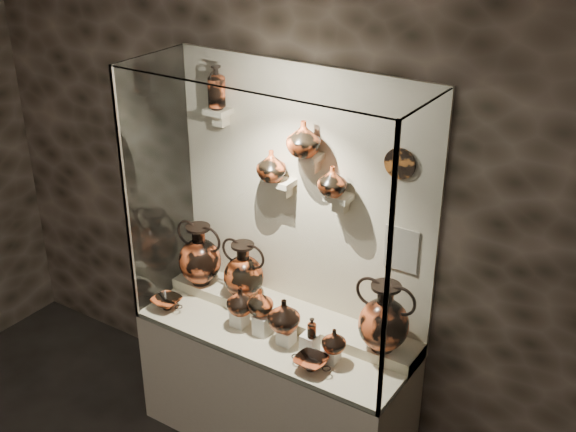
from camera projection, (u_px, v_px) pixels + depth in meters
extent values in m
cube|color=black|center=(304.00, 197.00, 4.23)|extent=(5.00, 0.02, 3.20)
cube|color=beige|center=(275.00, 389.00, 4.52)|extent=(1.70, 0.60, 0.80)
cube|color=beige|center=(274.00, 334.00, 4.34)|extent=(1.68, 0.58, 0.03)
cube|color=beige|center=(290.00, 316.00, 4.45)|extent=(1.70, 0.25, 0.10)
cube|color=beige|center=(303.00, 197.00, 4.23)|extent=(1.70, 0.03, 1.60)
cube|color=white|center=(242.00, 238.00, 3.77)|extent=(1.70, 0.01, 1.60)
cube|color=white|center=(159.00, 184.00, 4.41)|extent=(0.01, 0.60, 1.60)
cube|color=white|center=(414.00, 258.00, 3.58)|extent=(0.01, 0.60, 1.60)
cube|color=white|center=(272.00, 76.00, 3.65)|extent=(1.70, 0.60, 0.01)
cube|color=gray|center=(126.00, 201.00, 4.19)|extent=(0.02, 0.02, 1.60)
cube|color=gray|center=(387.00, 283.00, 3.36)|extent=(0.02, 0.02, 1.60)
cube|color=silver|center=(240.00, 318.00, 4.38)|extent=(0.09, 0.09, 0.10)
cube|color=silver|center=(263.00, 325.00, 4.29)|extent=(0.09, 0.09, 0.13)
cube|color=silver|center=(287.00, 336.00, 4.21)|extent=(0.09, 0.09, 0.09)
cube|color=silver|center=(310.00, 343.00, 4.13)|extent=(0.09, 0.09, 0.12)
cube|color=silver|center=(331.00, 354.00, 4.07)|extent=(0.09, 0.09, 0.08)
cube|color=beige|center=(218.00, 111.00, 4.25)|extent=(0.14, 0.12, 0.04)
cube|color=beige|center=(282.00, 182.00, 4.18)|extent=(0.14, 0.12, 0.04)
cube|color=beige|center=(312.00, 157.00, 3.99)|extent=(0.10, 0.12, 0.04)
cube|color=beige|center=(339.00, 197.00, 3.99)|extent=(0.14, 0.12, 0.04)
imported|color=#C54E25|center=(241.00, 301.00, 4.30)|extent=(0.22, 0.22, 0.17)
imported|color=#BE4B21|center=(260.00, 302.00, 4.24)|extent=(0.20, 0.20, 0.17)
imported|color=#C54E25|center=(284.00, 315.00, 4.16)|extent=(0.25, 0.25, 0.20)
imported|color=#C54E25|center=(334.00, 340.00, 4.00)|extent=(0.18, 0.18, 0.14)
imported|color=#BE4B21|center=(272.00, 165.00, 4.13)|extent=(0.20, 0.20, 0.18)
imported|color=#BE4B21|center=(304.00, 138.00, 3.92)|extent=(0.23, 0.23, 0.20)
imported|color=#BE4B21|center=(332.00, 181.00, 3.94)|extent=(0.19, 0.19, 0.17)
cylinder|color=#9E541F|center=(400.00, 164.00, 3.76)|extent=(0.17, 0.02, 0.17)
cube|color=beige|center=(401.00, 249.00, 3.96)|extent=(0.19, 0.01, 0.26)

